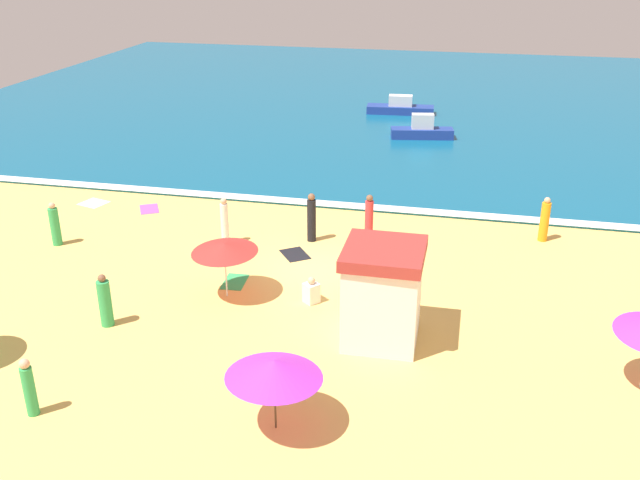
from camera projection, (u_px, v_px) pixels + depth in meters
The scene contains 20 objects.
ground_plane at pixel (319, 271), 24.59m from camera, with size 60.00×60.00×0.00m, color #EDBC60.
ocean_water at pixel (406, 99), 49.62m from camera, with size 60.00×44.00×0.10m, color #0F567A.
wave_breaker_foam at pixel (351, 205), 30.19m from camera, with size 57.00×0.70×0.01m, color white.
lifeguard_cabana at pixel (383, 293), 19.96m from camera, with size 2.23×2.36×2.88m.
beach_umbrella_1 at pixel (274, 369), 16.16m from camera, with size 3.05×3.06×1.94m.
beach_umbrella_4 at pixel (224, 248), 22.22m from camera, with size 2.98×2.98×1.92m.
beachgoer_3 at pixel (29, 388), 17.00m from camera, with size 0.41×0.41×1.57m.
beachgoer_4 at pixel (225, 222), 26.43m from camera, with size 0.30×0.30×1.82m.
beachgoer_5 at pixel (369, 218), 26.75m from camera, with size 0.39×0.39×1.82m.
beachgoer_6 at pixel (311, 292), 22.38m from camera, with size 0.59×0.59×0.89m.
beachgoer_7 at pixel (105, 302), 20.91m from camera, with size 0.54×0.54×1.68m.
beachgoer_8 at pixel (545, 220), 26.70m from camera, with size 0.48×0.48×1.75m.
beachgoer_9 at pixel (55, 225), 26.36m from camera, with size 0.41×0.41×1.69m.
beachgoer_10 at pixel (312, 218), 26.65m from camera, with size 0.47×0.47×1.91m.
beach_towel_0 at pixel (295, 254), 25.84m from camera, with size 1.37×1.45×0.01m.
beach_towel_1 at pixel (149, 209), 30.08m from camera, with size 1.23×1.40×0.01m.
beach_towel_3 at pixel (94, 203), 30.73m from camera, with size 1.30×1.24×0.01m.
beach_towel_4 at pixel (235, 282), 23.82m from camera, with size 0.82×1.25×0.01m.
small_boat_0 at pixel (422, 130), 39.93m from camera, with size 3.60×1.59×1.38m.
small_boat_1 at pixel (400, 108), 45.37m from camera, with size 4.33×1.50×1.17m.
Camera 1 is at (4.84, -21.57, 10.83)m, focal length 39.64 mm.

